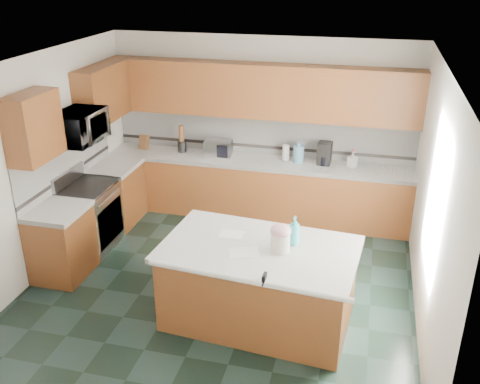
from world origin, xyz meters
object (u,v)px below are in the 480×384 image
(treat_jar, at_px, (280,242))
(island_top, at_px, (259,250))
(toaster_oven, at_px, (218,148))
(soap_bottle_island, at_px, (295,231))
(coffee_maker, at_px, (325,153))
(knife_block, at_px, (144,142))
(island_base, at_px, (259,286))

(treat_jar, bearing_deg, island_top, 171.89)
(island_top, distance_m, toaster_oven, 2.87)
(soap_bottle_island, relative_size, coffee_maker, 0.99)
(island_top, bearing_deg, coffee_maker, 86.07)
(knife_block, xyz_separation_m, coffee_maker, (2.82, 0.03, 0.05))
(toaster_oven, distance_m, coffee_maker, 1.61)
(knife_block, bearing_deg, toaster_oven, 5.96)
(knife_block, bearing_deg, island_base, -41.17)
(soap_bottle_island, height_order, toaster_oven, soap_bottle_island)
(island_top, height_order, knife_block, knife_block)
(treat_jar, bearing_deg, island_base, 171.89)
(knife_block, bearing_deg, soap_bottle_island, -35.65)
(island_base, distance_m, treat_jar, 0.64)
(island_top, relative_size, soap_bottle_island, 6.33)
(soap_bottle_island, bearing_deg, island_base, -148.74)
(toaster_oven, relative_size, coffee_maker, 1.23)
(soap_bottle_island, bearing_deg, knife_block, 145.89)
(coffee_maker, bearing_deg, island_base, -95.01)
(island_top, bearing_deg, island_base, 4.91)
(island_base, bearing_deg, toaster_oven, 119.70)
(island_base, distance_m, island_top, 0.46)
(island_base, height_order, coffee_maker, coffee_maker)
(treat_jar, relative_size, toaster_oven, 0.51)
(coffee_maker, bearing_deg, knife_block, -175.56)
(toaster_oven, bearing_deg, treat_jar, -66.67)
(treat_jar, xyz_separation_m, knife_block, (-2.64, 2.63, 0.01))
(soap_bottle_island, distance_m, knife_block, 3.69)
(treat_jar, distance_m, knife_block, 3.73)
(island_base, distance_m, soap_bottle_island, 0.75)
(toaster_oven, bearing_deg, coffee_maker, -4.08)
(island_base, height_order, toaster_oven, toaster_oven)
(soap_bottle_island, distance_m, toaster_oven, 2.90)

